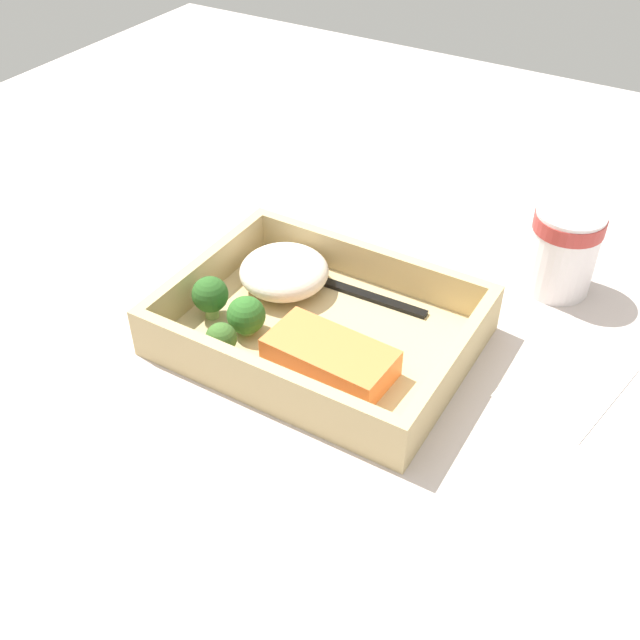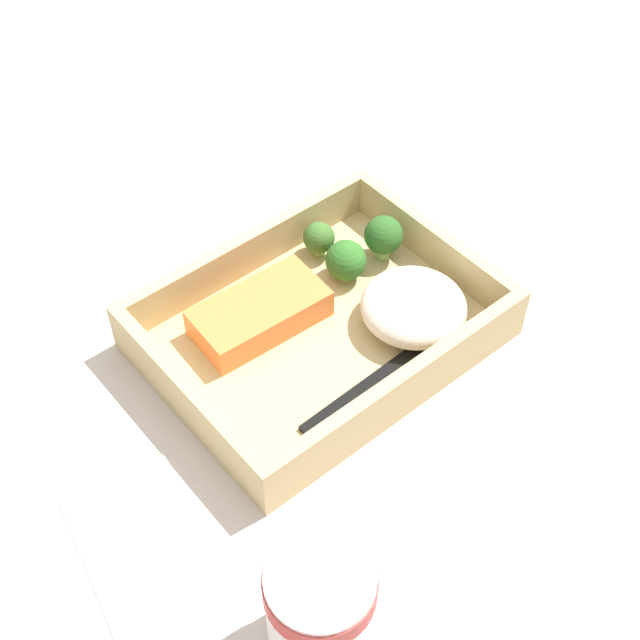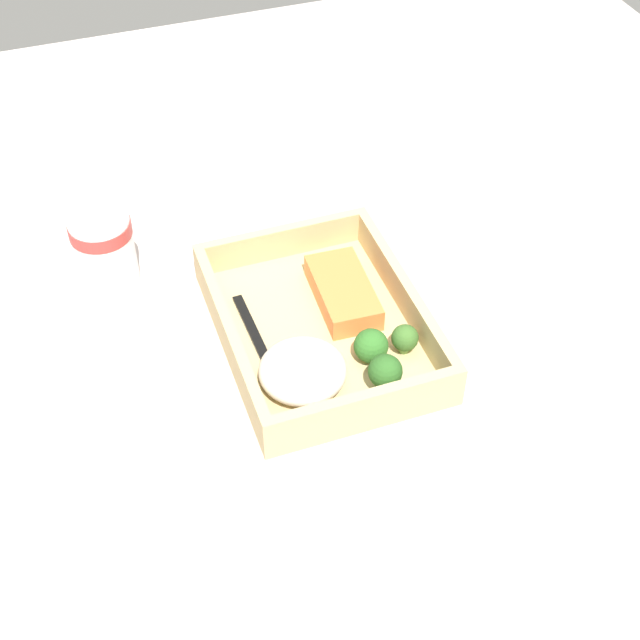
# 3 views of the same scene
# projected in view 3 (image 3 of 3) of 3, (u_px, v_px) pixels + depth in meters

# --- Properties ---
(ground_plane) EXTENTS (1.60, 1.60, 0.02)m
(ground_plane) POSITION_uv_depth(u_px,v_px,m) (320.00, 343.00, 1.02)
(ground_plane) COLOR beige
(takeout_tray) EXTENTS (0.29, 0.22, 0.01)m
(takeout_tray) POSITION_uv_depth(u_px,v_px,m) (320.00, 333.00, 1.01)
(takeout_tray) COLOR tan
(takeout_tray) RESTS_ON ground_plane
(tray_rim) EXTENTS (0.29, 0.22, 0.04)m
(tray_rim) POSITION_uv_depth(u_px,v_px,m) (320.00, 316.00, 0.99)
(tray_rim) COLOR tan
(tray_rim) RESTS_ON takeout_tray
(salmon_fillet) EXTENTS (0.12, 0.07, 0.03)m
(salmon_fillet) POSITION_uv_depth(u_px,v_px,m) (343.00, 292.00, 1.03)
(salmon_fillet) COLOR orange
(salmon_fillet) RESTS_ON takeout_tray
(mashed_potatoes) EXTENTS (0.09, 0.09, 0.04)m
(mashed_potatoes) POSITION_uv_depth(u_px,v_px,m) (303.00, 371.00, 0.93)
(mashed_potatoes) COLOR silver
(mashed_potatoes) RESTS_ON takeout_tray
(broccoli_floret_1) EXTENTS (0.03, 0.03, 0.04)m
(broccoli_floret_1) POSITION_uv_depth(u_px,v_px,m) (405.00, 338.00, 0.97)
(broccoli_floret_1) COLOR #78A452
(broccoli_floret_1) RESTS_ON takeout_tray
(broccoli_floret_2) EXTENTS (0.04, 0.04, 0.04)m
(broccoli_floret_2) POSITION_uv_depth(u_px,v_px,m) (371.00, 346.00, 0.96)
(broccoli_floret_2) COLOR #7EA761
(broccoli_floret_2) RESTS_ON takeout_tray
(broccoli_floret_3) EXTENTS (0.04, 0.04, 0.05)m
(broccoli_floret_3) POSITION_uv_depth(u_px,v_px,m) (385.00, 372.00, 0.92)
(broccoli_floret_3) COLOR #82A75E
(broccoli_floret_3) RESTS_ON takeout_tray
(fork) EXTENTS (0.16, 0.02, 0.00)m
(fork) POSITION_uv_depth(u_px,v_px,m) (261.00, 349.00, 0.98)
(fork) COLOR black
(fork) RESTS_ON takeout_tray
(paper_cup) EXTENTS (0.07, 0.07, 0.09)m
(paper_cup) POSITION_uv_depth(u_px,v_px,m) (104.00, 248.00, 1.04)
(paper_cup) COLOR white
(paper_cup) RESTS_ON ground_plane
(receipt_slip) EXTENTS (0.11, 0.14, 0.00)m
(receipt_slip) POSITION_uv_depth(u_px,v_px,m) (214.00, 229.00, 1.15)
(receipt_slip) COLOR white
(receipt_slip) RESTS_ON ground_plane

